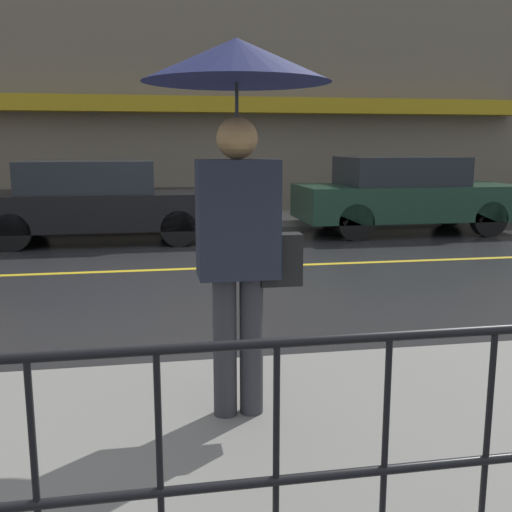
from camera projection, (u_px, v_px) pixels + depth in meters
name	position (u px, v px, depth m)	size (l,w,h in m)	color
ground_plane	(196.00, 269.00, 8.37)	(80.00, 80.00, 0.00)	#262628
sidewalk_near	(271.00, 453.00, 3.24)	(28.00, 2.61, 0.14)	gray
sidewalk_far	(178.00, 220.00, 13.18)	(28.00, 1.98, 0.14)	gray
lane_marking	(196.00, 268.00, 8.37)	(25.20, 0.12, 0.01)	gold
building_storefront	(173.00, 86.00, 13.71)	(28.00, 0.85, 6.14)	#706656
railing_foreground	(332.00, 428.00, 2.10)	(12.00, 0.04, 0.94)	black
pedestrian	(238.00, 128.00, 3.26)	(1.02, 1.02, 2.13)	#333338
car_black	(97.00, 200.00, 10.69)	(4.34, 1.89, 1.43)	black
car_dark_green	(404.00, 194.00, 11.69)	(4.25, 1.77, 1.48)	#193828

